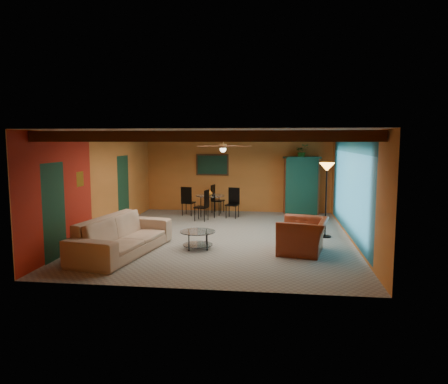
# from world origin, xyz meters

# --- Properties ---
(room) EXTENTS (6.52, 8.01, 2.71)m
(room) POSITION_xyz_m (0.00, 0.11, 2.36)
(room) COLOR gray
(room) RESTS_ON ground
(sofa) EXTENTS (1.56, 2.99, 0.83)m
(sofa) POSITION_xyz_m (-1.98, -1.98, 0.42)
(sofa) COLOR tan
(sofa) RESTS_ON ground
(armchair) EXTENTS (1.24, 1.36, 0.77)m
(armchair) POSITION_xyz_m (1.99, -1.38, 0.38)
(armchair) COLOR maroon
(armchair) RESTS_ON ground
(coffee_table) EXTENTS (0.98, 0.98, 0.42)m
(coffee_table) POSITION_xyz_m (-0.42, -1.32, 0.21)
(coffee_table) COLOR white
(coffee_table) RESTS_ON ground
(dining_table) EXTENTS (2.23, 2.23, 0.98)m
(dining_table) POSITION_xyz_m (-0.80, 2.84, 0.49)
(dining_table) COLOR white
(dining_table) RESTS_ON ground
(armoire) EXTENTS (1.19, 0.81, 1.90)m
(armoire) POSITION_xyz_m (2.20, 3.70, 0.95)
(armoire) COLOR brown
(armoire) RESTS_ON ground
(floor_lamp) EXTENTS (0.49, 0.49, 1.95)m
(floor_lamp) POSITION_xyz_m (2.65, 0.27, 0.97)
(floor_lamp) COLOR black
(floor_lamp) RESTS_ON ground
(ceiling_fan) EXTENTS (1.50, 1.50, 0.44)m
(ceiling_fan) POSITION_xyz_m (0.00, 0.00, 2.36)
(ceiling_fan) COLOR #472614
(ceiling_fan) RESTS_ON ceiling
(painting) EXTENTS (1.05, 0.03, 0.65)m
(painting) POSITION_xyz_m (-0.90, 3.96, 1.65)
(painting) COLOR black
(painting) RESTS_ON wall_back
(potted_plant) EXTENTS (0.47, 0.43, 0.47)m
(potted_plant) POSITION_xyz_m (2.20, 3.70, 2.14)
(potted_plant) COLOR #26661E
(potted_plant) RESTS_ON armoire
(vase) EXTENTS (0.22, 0.22, 0.18)m
(vase) POSITION_xyz_m (-0.80, 2.84, 1.07)
(vase) COLOR orange
(vase) RESTS_ON dining_table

